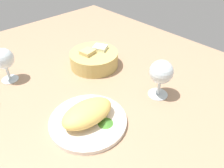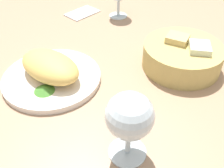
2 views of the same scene
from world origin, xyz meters
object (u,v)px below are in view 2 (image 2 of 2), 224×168
Objects in this scene: folded_napkin at (82,12)px; wine_glass_near at (130,118)px; bread_basket at (182,56)px; plate at (52,78)px.

wine_glass_near is at bearing -123.73° from folded_napkin.
folded_napkin is at bearing 139.74° from wine_glass_near.
bread_basket reaches higher than folded_napkin.
wine_glass_near is 59.54cm from folded_napkin.
plate is 32.41cm from bread_basket.
wine_glass_near reaches higher than bread_basket.
plate is at bearing 166.56° from wine_glass_near.
plate is 1.19× the size of bread_basket.
folded_napkin is at bearing 120.88° from plate.
bread_basket is 30.60cm from wine_glass_near.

